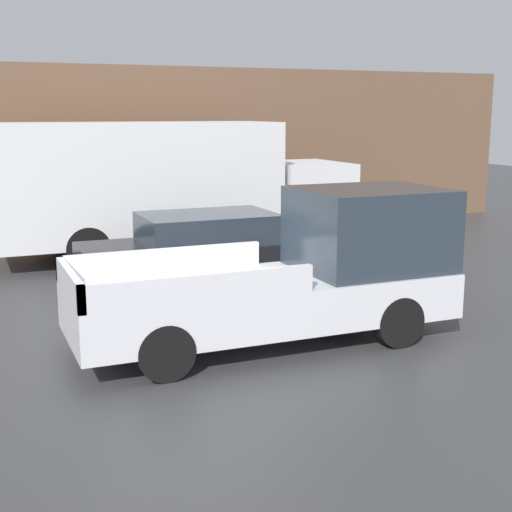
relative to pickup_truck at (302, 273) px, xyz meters
name	(u,v)px	position (x,y,z in m)	size (l,w,h in m)	color
ground_plane	(183,358)	(-1.93, -0.13, -1.03)	(60.00, 60.00, 0.00)	#3D3D3F
building_wall	(67,153)	(-1.93, 10.17, 1.29)	(28.00, 0.15, 4.64)	brown
pickup_truck	(302,273)	(0.00, 0.00, 0.00)	(5.69, 1.99, 2.26)	silver
car	(203,249)	(-0.32, 3.72, -0.28)	(4.67, 1.98, 1.46)	black
delivery_truck	(163,184)	(-0.18, 7.15, 0.68)	(8.68, 2.51, 3.16)	white
newspaper_box	(275,212)	(3.97, 9.84, -0.56)	(0.45, 0.40, 0.95)	red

